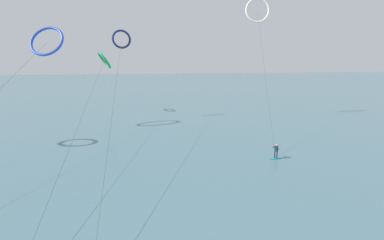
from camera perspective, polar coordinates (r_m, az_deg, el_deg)
sea_water at (r=108.76m, az=-6.94°, el=6.55°), size 400.00×200.00×0.08m
surfer_teal at (r=32.63m, az=16.69°, el=-6.31°), size 1.40×0.71×1.70m
kite_navy at (r=51.08m, az=-14.15°, el=15.60°), size 3.34×41.48×15.84m
kite_cobalt at (r=47.68m, az=-27.43°, el=14.03°), size 5.70×36.65×15.76m
kite_ivory at (r=53.90m, az=13.15°, el=20.85°), size 7.78×22.63×21.38m
kite_emerald at (r=58.36m, az=-17.42°, el=11.53°), size 3.80×50.91×12.44m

